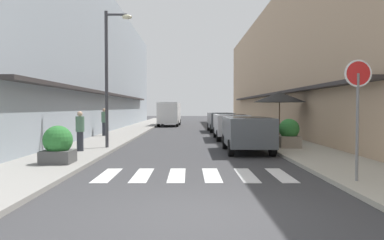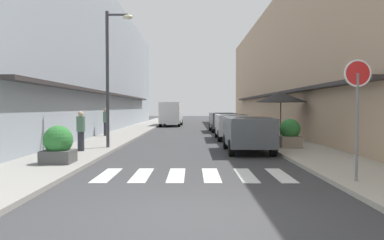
{
  "view_description": "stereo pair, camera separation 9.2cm",
  "coord_description": "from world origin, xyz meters",
  "px_view_note": "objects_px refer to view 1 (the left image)",
  "views": [
    {
      "loc": [
        -0.14,
        -6.46,
        1.86
      ],
      "look_at": [
        -0.0,
        11.58,
        1.26
      ],
      "focal_mm": 35.36,
      "sensor_mm": 36.0,
      "label": 1
    },
    {
      "loc": [
        -0.05,
        -6.46,
        1.86
      ],
      "look_at": [
        -0.0,
        11.58,
        1.26
      ],
      "focal_mm": 35.36,
      "sensor_mm": 36.0,
      "label": 2
    }
  ],
  "objects_px": {
    "street_lamp": "(110,65)",
    "cafe_umbrella": "(280,97)",
    "parked_car_mid": "(231,124)",
    "planter_corner": "(58,145)",
    "parked_car_near": "(247,130)",
    "round_street_sign": "(358,88)",
    "pedestrian_walking_near": "(80,130)",
    "pedestrian_walking_far": "(104,121)",
    "parked_car_far": "(221,120)",
    "delivery_van": "(169,112)",
    "planter_midblock": "(289,134)"
  },
  "relations": [
    {
      "from": "street_lamp",
      "to": "cafe_umbrella",
      "type": "distance_m",
      "value": 8.99
    },
    {
      "from": "parked_car_mid",
      "to": "planter_corner",
      "type": "distance_m",
      "value": 11.95
    },
    {
      "from": "parked_car_near",
      "to": "round_street_sign",
      "type": "xyz_separation_m",
      "value": [
        1.58,
        -6.7,
        1.4
      ]
    },
    {
      "from": "parked_car_mid",
      "to": "round_street_sign",
      "type": "relative_size",
      "value": 1.47
    },
    {
      "from": "parked_car_mid",
      "to": "cafe_umbrella",
      "type": "bearing_deg",
      "value": -38.44
    },
    {
      "from": "round_street_sign",
      "to": "pedestrian_walking_near",
      "type": "height_order",
      "value": "round_street_sign"
    },
    {
      "from": "cafe_umbrella",
      "to": "pedestrian_walking_far",
      "type": "relative_size",
      "value": 1.61
    },
    {
      "from": "parked_car_far",
      "to": "delivery_van",
      "type": "relative_size",
      "value": 0.75
    },
    {
      "from": "delivery_van",
      "to": "round_street_sign",
      "type": "distance_m",
      "value": 29.56
    },
    {
      "from": "parked_car_mid",
      "to": "delivery_van",
      "type": "bearing_deg",
      "value": 105.26
    },
    {
      "from": "cafe_umbrella",
      "to": "delivery_van",
      "type": "bearing_deg",
      "value": 110.66
    },
    {
      "from": "street_lamp",
      "to": "cafe_umbrella",
      "type": "height_order",
      "value": "street_lamp"
    },
    {
      "from": "parked_car_mid",
      "to": "delivery_van",
      "type": "distance_m",
      "value": 16.6
    },
    {
      "from": "round_street_sign",
      "to": "planter_corner",
      "type": "relative_size",
      "value": 2.43
    },
    {
      "from": "planter_midblock",
      "to": "delivery_van",
      "type": "bearing_deg",
      "value": 106.39
    },
    {
      "from": "parked_car_far",
      "to": "pedestrian_walking_near",
      "type": "relative_size",
      "value": 2.59
    },
    {
      "from": "parked_car_far",
      "to": "planter_midblock",
      "type": "xyz_separation_m",
      "value": [
        1.95,
        -12.44,
        -0.19
      ]
    },
    {
      "from": "round_street_sign",
      "to": "cafe_umbrella",
      "type": "bearing_deg",
      "value": 85.85
    },
    {
      "from": "street_lamp",
      "to": "cafe_umbrella",
      "type": "relative_size",
      "value": 2.17
    },
    {
      "from": "parked_car_far",
      "to": "planter_corner",
      "type": "relative_size",
      "value": 3.5
    },
    {
      "from": "parked_car_near",
      "to": "pedestrian_walking_near",
      "type": "bearing_deg",
      "value": -175.95
    },
    {
      "from": "pedestrian_walking_near",
      "to": "pedestrian_walking_far",
      "type": "height_order",
      "value": "pedestrian_walking_far"
    },
    {
      "from": "cafe_umbrella",
      "to": "pedestrian_walking_near",
      "type": "xyz_separation_m",
      "value": [
        -9.14,
        -4.83,
        -1.45
      ]
    },
    {
      "from": "parked_car_mid",
      "to": "planter_corner",
      "type": "relative_size",
      "value": 3.58
    },
    {
      "from": "parked_car_mid",
      "to": "pedestrian_walking_near",
      "type": "relative_size",
      "value": 2.65
    },
    {
      "from": "delivery_van",
      "to": "cafe_umbrella",
      "type": "xyz_separation_m",
      "value": [
        6.75,
        -17.89,
        1.0
      ]
    },
    {
      "from": "parked_car_mid",
      "to": "pedestrian_walking_far",
      "type": "xyz_separation_m",
      "value": [
        -7.62,
        1.43,
        0.09
      ]
    },
    {
      "from": "planter_midblock",
      "to": "pedestrian_walking_near",
      "type": "bearing_deg",
      "value": -171.78
    },
    {
      "from": "parked_car_far",
      "to": "pedestrian_walking_far",
      "type": "height_order",
      "value": "pedestrian_walking_far"
    },
    {
      "from": "round_street_sign",
      "to": "pedestrian_walking_far",
      "type": "distance_m",
      "value": 17.12
    },
    {
      "from": "delivery_van",
      "to": "cafe_umbrella",
      "type": "relative_size",
      "value": 2.01
    },
    {
      "from": "parked_car_mid",
      "to": "round_street_sign",
      "type": "distance_m",
      "value": 13.11
    },
    {
      "from": "parked_car_mid",
      "to": "planter_midblock",
      "type": "distance_m",
      "value": 5.8
    },
    {
      "from": "pedestrian_walking_near",
      "to": "round_street_sign",
      "type": "bearing_deg",
      "value": 169.67
    },
    {
      "from": "parked_car_far",
      "to": "cafe_umbrella",
      "type": "bearing_deg",
      "value": -74.98
    },
    {
      "from": "parked_car_near",
      "to": "round_street_sign",
      "type": "height_order",
      "value": "round_street_sign"
    },
    {
      "from": "parked_car_near",
      "to": "street_lamp",
      "type": "relative_size",
      "value": 0.66
    },
    {
      "from": "parked_car_mid",
      "to": "planter_corner",
      "type": "height_order",
      "value": "parked_car_mid"
    },
    {
      "from": "street_lamp",
      "to": "planter_corner",
      "type": "distance_m",
      "value": 5.59
    },
    {
      "from": "planter_midblock",
      "to": "pedestrian_walking_far",
      "type": "relative_size",
      "value": 0.74
    },
    {
      "from": "planter_midblock",
      "to": "pedestrian_walking_near",
      "type": "xyz_separation_m",
      "value": [
        -8.71,
        -1.26,
        0.23
      ]
    },
    {
      "from": "parked_car_mid",
      "to": "parked_car_near",
      "type": "bearing_deg",
      "value": -90.0
    },
    {
      "from": "parked_car_far",
      "to": "pedestrian_walking_far",
      "type": "bearing_deg",
      "value": -143.96
    },
    {
      "from": "round_street_sign",
      "to": "cafe_umbrella",
      "type": "xyz_separation_m",
      "value": [
        0.8,
        11.05,
        0.09
      ]
    },
    {
      "from": "parked_car_near",
      "to": "pedestrian_walking_far",
      "type": "xyz_separation_m",
      "value": [
        -7.62,
        7.67,
        0.09
      ]
    },
    {
      "from": "cafe_umbrella",
      "to": "round_street_sign",
      "type": "bearing_deg",
      "value": -94.15
    },
    {
      "from": "delivery_van",
      "to": "pedestrian_walking_far",
      "type": "relative_size",
      "value": 3.24
    },
    {
      "from": "cafe_umbrella",
      "to": "pedestrian_walking_far",
      "type": "bearing_deg",
      "value": 161.64
    },
    {
      "from": "cafe_umbrella",
      "to": "planter_midblock",
      "type": "relative_size",
      "value": 2.17
    },
    {
      "from": "street_lamp",
      "to": "parked_car_far",
      "type": "bearing_deg",
      "value": 64.79
    }
  ]
}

